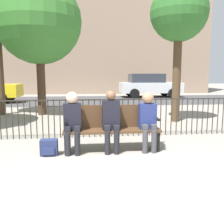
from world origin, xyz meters
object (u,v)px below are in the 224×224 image
tree_0 (39,22)px  tree_2 (179,14)px  seated_person_0 (72,119)px  parked_car_1 (149,85)px  park_bench (112,126)px  seated_person_1 (111,118)px  backpack (49,148)px  seated_person_2 (148,118)px

tree_0 → tree_2: bearing=-22.8°
seated_person_0 → parked_car_1: 13.08m
park_bench → parked_car_1: (3.98, 12.05, 0.34)m
seated_person_1 → backpack: (-1.21, -0.09, -0.53)m
seated_person_2 → parked_car_1: size_ratio=0.28×
tree_2 → backpack: bearing=-139.3°
seated_person_0 → tree_0: 5.93m
seated_person_1 → seated_person_2: size_ratio=1.03×
seated_person_1 → backpack: bearing=-175.6°
seated_person_0 → parked_car_1: (4.76, 12.18, 0.16)m
park_bench → seated_person_1: bearing=-100.4°
seated_person_2 → tree_0: size_ratio=0.23×
park_bench → seated_person_1: seated_person_1 is taller
seated_person_0 → seated_person_2: 1.50m
seated_person_2 → backpack: bearing=-177.3°
parked_car_1 → seated_person_1: bearing=-108.2°
park_bench → seated_person_0: (-0.78, -0.13, 0.19)m
seated_person_1 → tree_0: tree_0 is taller
seated_person_0 → park_bench: bearing=9.4°
backpack → parked_car_1: parked_car_1 is taller
seated_person_1 → seated_person_2: 0.75m
tree_0 → parked_car_1: bearing=49.3°
park_bench → tree_0: bearing=113.9°
backpack → tree_2: tree_2 is taller
park_bench → seated_person_0: 0.81m
park_bench → tree_2: size_ratio=0.44×
seated_person_0 → tree_0: (-1.40, 5.04, 2.81)m
seated_person_0 → parked_car_1: size_ratio=0.29×
seated_person_2 → tree_0: tree_0 is taller
seated_person_0 → tree_2: (3.25, 3.09, 2.73)m
tree_2 → parked_car_1: tree_2 is taller
seated_person_1 → backpack: 1.33m
seated_person_2 → tree_2: size_ratio=0.27×
park_bench → seated_person_0: bearing=-170.6°
seated_person_0 → seated_person_1: size_ratio=0.98×
seated_person_0 → seated_person_1: 0.76m
tree_0 → park_bench: bearing=-66.1°
seated_person_1 → tree_2: size_ratio=0.28×
tree_0 → seated_person_2: bearing=-60.1°
seated_person_0 → tree_2: bearing=43.6°
tree_0 → tree_2: size_ratio=1.16×
backpack → tree_0: (-0.94, 5.13, 3.34)m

